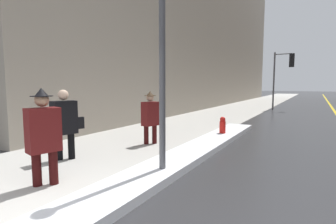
{
  "coord_description": "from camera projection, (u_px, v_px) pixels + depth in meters",
  "views": [
    {
      "loc": [
        2.86,
        -1.78,
        1.74
      ],
      "look_at": [
        -0.4,
        4.0,
        1.05
      ],
      "focal_mm": 28.0,
      "sensor_mm": 36.0,
      "label": 1
    }
  ],
  "objects": [
    {
      "name": "sidewalk_slab",
      "position": [
        229.0,
        112.0,
        17.09
      ],
      "size": [
        4.0,
        80.0,
        0.01
      ],
      "color": "#B2AFA8",
      "rests_on": "ground"
    },
    {
      "name": "snow_bank_curb",
      "position": [
        195.0,
        151.0,
        6.61
      ],
      "size": [
        0.9,
        9.12,
        0.16
      ],
      "color": "white",
      "rests_on": "ground"
    },
    {
      "name": "lamp_post",
      "position": [
        162.0,
        21.0,
        4.7
      ],
      "size": [
        0.28,
        0.28,
        4.81
      ],
      "color": "#515156",
      "rests_on": "ground"
    },
    {
      "name": "traffic_light_near",
      "position": [
        285.0,
        68.0,
        17.85
      ],
      "size": [
        1.31,
        0.33,
        3.98
      ],
      "rotation": [
        0.0,
        0.0,
        -0.09
      ],
      "color": "#515156",
      "rests_on": "ground"
    },
    {
      "name": "pedestrian_in_fedora",
      "position": [
        43.0,
        133.0,
        4.45
      ],
      "size": [
        0.43,
        0.58,
        1.69
      ],
      "rotation": [
        0.0,
        0.0,
        -1.83
      ],
      "color": "#340C0C",
      "rests_on": "ground"
    },
    {
      "name": "pedestrian_with_shoulder_bag",
      "position": [
        65.0,
        121.0,
        6.02
      ],
      "size": [
        0.43,
        0.76,
        1.63
      ],
      "rotation": [
        0.0,
        0.0,
        -1.83
      ],
      "color": "black",
      "rests_on": "ground"
    },
    {
      "name": "pedestrian_nearside",
      "position": [
        150.0,
        115.0,
        7.63
      ],
      "size": [
        0.39,
        0.54,
        1.56
      ],
      "rotation": [
        0.0,
        0.0,
        -1.83
      ],
      "color": "#340C0C",
      "rests_on": "ground"
    },
    {
      "name": "fire_hydrant",
      "position": [
        223.0,
        127.0,
        8.61
      ],
      "size": [
        0.2,
        0.2,
        0.7
      ],
      "color": "red",
      "rests_on": "ground"
    }
  ]
}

